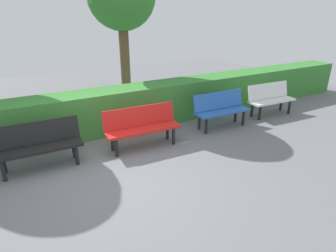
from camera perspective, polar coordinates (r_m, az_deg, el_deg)
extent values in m
plane|color=slate|center=(5.18, -10.80, -9.94)|extent=(19.26, 19.26, 0.00)
cube|color=white|center=(8.31, 20.26, 4.80)|extent=(1.41, 0.48, 0.05)
cube|color=white|center=(8.37, 19.55, 6.71)|extent=(1.39, 0.21, 0.42)
cylinder|color=black|center=(8.67, 23.28, 3.53)|extent=(0.07, 0.07, 0.39)
cylinder|color=black|center=(8.86, 21.85, 4.12)|extent=(0.07, 0.07, 0.39)
cylinder|color=black|center=(7.90, 18.05, 2.53)|extent=(0.07, 0.07, 0.39)
cylinder|color=black|center=(8.10, 16.61, 3.19)|extent=(0.07, 0.07, 0.39)
cube|color=blue|center=(7.08, 10.91, 2.88)|extent=(1.44, 0.46, 0.05)
cube|color=blue|center=(7.15, 10.11, 5.11)|extent=(1.43, 0.17, 0.42)
cylinder|color=black|center=(7.40, 14.96, 1.56)|extent=(0.07, 0.07, 0.39)
cylinder|color=black|center=(7.61, 13.47, 2.28)|extent=(0.07, 0.07, 0.39)
cylinder|color=black|center=(6.73, 7.74, 0.01)|extent=(0.07, 0.07, 0.39)
cylinder|color=black|center=(6.96, 6.33, 0.85)|extent=(0.07, 0.07, 0.39)
cube|color=red|center=(5.94, -5.03, -0.69)|extent=(1.60, 0.49, 0.05)
cube|color=red|center=(6.02, -5.77, 2.01)|extent=(1.58, 0.17, 0.42)
cylinder|color=black|center=(6.14, 1.11, -2.03)|extent=(0.07, 0.07, 0.39)
cylinder|color=black|center=(6.39, -0.13, -1.03)|extent=(0.07, 0.07, 0.39)
cylinder|color=black|center=(5.72, -10.36, -4.36)|extent=(0.07, 0.07, 0.39)
cylinder|color=black|center=(5.98, -11.19, -3.18)|extent=(0.07, 0.07, 0.39)
cube|color=black|center=(5.62, -24.58, -4.17)|extent=(1.53, 0.46, 0.05)
cube|color=black|center=(5.71, -25.11, -1.28)|extent=(1.52, 0.15, 0.42)
cylinder|color=black|center=(5.62, -17.92, -5.67)|extent=(0.07, 0.07, 0.39)
cylinder|color=black|center=(5.89, -18.47, -4.41)|extent=(0.07, 0.07, 0.39)
cylinder|color=black|center=(5.61, -30.30, -7.90)|extent=(0.07, 0.07, 0.39)
cylinder|color=black|center=(5.88, -30.26, -6.54)|extent=(0.07, 0.07, 0.39)
cube|color=#387F33|center=(6.99, -9.44, 3.47)|extent=(15.26, 0.79, 1.00)
cylinder|color=brown|center=(8.46, -8.64, 12.23)|extent=(0.27, 0.27, 2.54)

